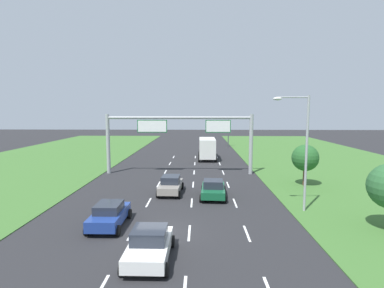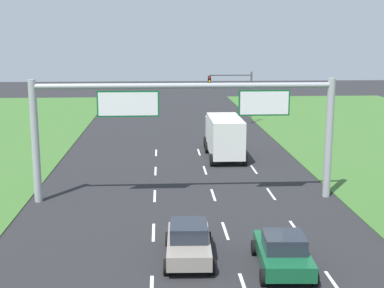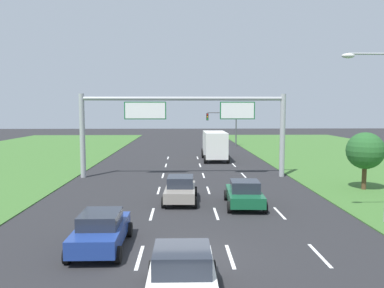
{
  "view_description": "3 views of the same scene",
  "coord_description": "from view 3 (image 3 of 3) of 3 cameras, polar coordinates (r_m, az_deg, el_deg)",
  "views": [
    {
      "loc": [
        2.33,
        -17.5,
        7.39
      ],
      "look_at": [
        1.49,
        18.21,
        3.43
      ],
      "focal_mm": 28.0,
      "sensor_mm": 36.0,
      "label": 1
    },
    {
      "loc": [
        -1.33,
        -12.58,
        9.35
      ],
      "look_at": [
        0.52,
        18.82,
        2.96
      ],
      "focal_mm": 50.0,
      "sensor_mm": 36.0,
      "label": 2
    },
    {
      "loc": [
        -0.11,
        -13.98,
        5.65
      ],
      "look_at": [
        0.71,
        16.14,
        2.91
      ],
      "focal_mm": 35.0,
      "sensor_mm": 36.0,
      "label": 3
    }
  ],
  "objects": [
    {
      "name": "roadside_tree_mid",
      "position": [
        28.9,
        24.89,
        -0.96
      ],
      "size": [
        2.59,
        2.59,
        4.11
      ],
      "color": "#513823",
      "rests_on": "ground_plane"
    },
    {
      "name": "ground_plane",
      "position": [
        15.08,
        -1.07,
        -16.8
      ],
      "size": [
        200.0,
        200.0,
        0.0
      ],
      "primitive_type": "plane",
      "color": "#262628"
    },
    {
      "name": "lane_dashes_inner_right",
      "position": [
        20.85,
        3.68,
        -10.52
      ],
      "size": [
        0.14,
        50.4,
        0.01
      ],
      "color": "white",
      "rests_on": "ground_plane"
    },
    {
      "name": "car_lead_silver",
      "position": [
        22.34,
        7.99,
        -7.51
      ],
      "size": [
        2.38,
        4.13,
        1.55
      ],
      "rotation": [
        0.0,
        0.0,
        -0.05
      ],
      "color": "#145633",
      "rests_on": "ground_plane"
    },
    {
      "name": "car_mid_lane",
      "position": [
        11.68,
        -1.53,
        -19.42
      ],
      "size": [
        2.24,
        4.05,
        1.6
      ],
      "rotation": [
        0.0,
        0.0,
        -0.01
      ],
      "color": "white",
      "rests_on": "ground_plane"
    },
    {
      "name": "traffic_light_mast",
      "position": [
        58.54,
        4.87,
        3.43
      ],
      "size": [
        4.76,
        0.49,
        5.6
      ],
      "color": "#47494F",
      "rests_on": "ground_plane"
    },
    {
      "name": "lane_dashes_slip",
      "position": [
        21.45,
        13.19,
        -10.2
      ],
      "size": [
        0.14,
        50.4,
        0.01
      ],
      "color": "white",
      "rests_on": "ground_plane"
    },
    {
      "name": "street_lamp",
      "position": [
        20.58,
        27.01,
        3.04
      ],
      "size": [
        2.61,
        0.32,
        8.5
      ],
      "color": "#9EA0A5",
      "rests_on": "ground_plane"
    },
    {
      "name": "car_far_ahead",
      "position": [
        23.27,
        -1.78,
        -6.88
      ],
      "size": [
        2.2,
        4.16,
        1.57
      ],
      "rotation": [
        0.0,
        0.0,
        -0.04
      ],
      "color": "gray",
      "rests_on": "ground_plane"
    },
    {
      "name": "box_truck",
      "position": [
        42.69,
        3.4,
        -0.07
      ],
      "size": [
        2.72,
        7.97,
        3.23
      ],
      "rotation": [
        0.0,
        0.0,
        -0.0
      ],
      "color": "silver",
      "rests_on": "ground_plane"
    },
    {
      "name": "sign_gantry",
      "position": [
        31.31,
        -1.22,
        3.82
      ],
      "size": [
        17.24,
        0.44,
        7.0
      ],
      "color": "#9EA0A5",
      "rests_on": "ground_plane"
    },
    {
      "name": "car_near_red",
      "position": [
        16.02,
        -13.7,
        -12.64
      ],
      "size": [
        2.1,
        4.04,
        1.54
      ],
      "rotation": [
        0.0,
        0.0,
        -0.0
      ],
      "color": "navy",
      "rests_on": "ground_plane"
    },
    {
      "name": "lane_dashes_inner_left",
      "position": [
        20.83,
        -6.12,
        -10.56
      ],
      "size": [
        0.14,
        50.4,
        0.01
      ],
      "color": "white",
      "rests_on": "ground_plane"
    }
  ]
}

